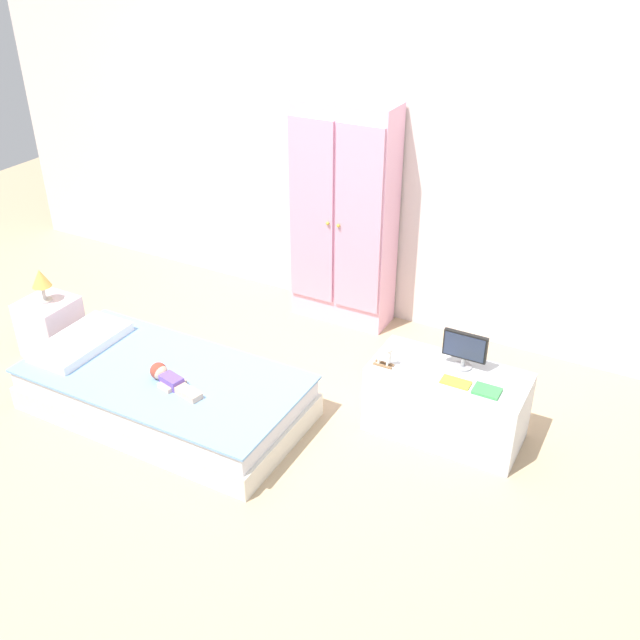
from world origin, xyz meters
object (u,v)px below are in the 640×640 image
(bed, at_px, (165,393))
(tv_stand, at_px, (446,402))
(rocking_horse_toy, at_px, (386,356))
(wardrobe, at_px, (344,216))
(tv_monitor, at_px, (465,348))
(nightstand, at_px, (51,326))
(book_green, at_px, (487,391))
(table_lamp, at_px, (41,280))
(book_yellow, at_px, (456,382))
(doll, at_px, (167,377))

(bed, height_order, tv_stand, tv_stand)
(bed, relative_size, rocking_horse_toy, 12.64)
(wardrobe, bearing_deg, tv_monitor, -36.25)
(nightstand, height_order, book_green, book_green)
(table_lamp, height_order, tv_monitor, tv_monitor)
(book_green, bearing_deg, tv_monitor, 139.11)
(wardrobe, bearing_deg, book_yellow, -40.67)
(tv_stand, relative_size, book_green, 6.07)
(nightstand, distance_m, tv_stand, 2.63)
(doll, relative_size, book_green, 2.77)
(tv_monitor, bearing_deg, bed, -157.07)
(bed, distance_m, tv_monitor, 1.74)
(tv_stand, height_order, book_green, book_green)
(book_yellow, bearing_deg, nightstand, -173.00)
(rocking_horse_toy, bearing_deg, table_lamp, -172.43)
(doll, bearing_deg, rocking_horse_toy, 26.16)
(tv_stand, bearing_deg, tv_monitor, 55.02)
(nightstand, bearing_deg, wardrobe, 41.95)
(table_lamp, relative_size, book_yellow, 1.44)
(wardrobe, relative_size, book_yellow, 9.92)
(doll, distance_m, tv_monitor, 1.66)
(book_yellow, distance_m, book_green, 0.17)
(table_lamp, bearing_deg, tv_monitor, 10.42)
(tv_monitor, height_order, rocking_horse_toy, tv_monitor)
(table_lamp, height_order, rocking_horse_toy, table_lamp)
(book_yellow, bearing_deg, tv_monitor, 95.71)
(nightstand, relative_size, tv_monitor, 1.57)
(bed, height_order, book_yellow, book_yellow)
(bed, distance_m, rocking_horse_toy, 1.32)
(doll, xyz_separation_m, wardrobe, (0.31, 1.57, 0.47))
(nightstand, height_order, book_yellow, book_yellow)
(doll, distance_m, nightstand, 1.20)
(rocking_horse_toy, distance_m, book_green, 0.57)
(doll, bearing_deg, bed, 143.50)
(table_lamp, distance_m, rocking_horse_toy, 2.29)
(tv_monitor, distance_m, rocking_horse_toy, 0.43)
(nightstand, xyz_separation_m, book_yellow, (2.66, 0.33, 0.23))
(table_lamp, relative_size, wardrobe, 0.15)
(bed, height_order, wardrobe, wardrobe)
(tv_monitor, bearing_deg, nightstand, -169.58)
(bed, xyz_separation_m, rocking_horse_toy, (1.18, 0.47, 0.35))
(table_lamp, bearing_deg, book_yellow, 7.00)
(book_yellow, xyz_separation_m, book_green, (0.17, 0.00, 0.00))
(doll, height_order, book_yellow, book_yellow)
(bed, height_order, nightstand, nightstand)
(bed, relative_size, nightstand, 4.34)
(tv_monitor, height_order, book_yellow, tv_monitor)
(bed, xyz_separation_m, nightstand, (-1.09, 0.17, 0.06))
(book_yellow, bearing_deg, wardrobe, 139.33)
(table_lamp, xyz_separation_m, wardrobe, (1.49, 1.34, 0.24))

